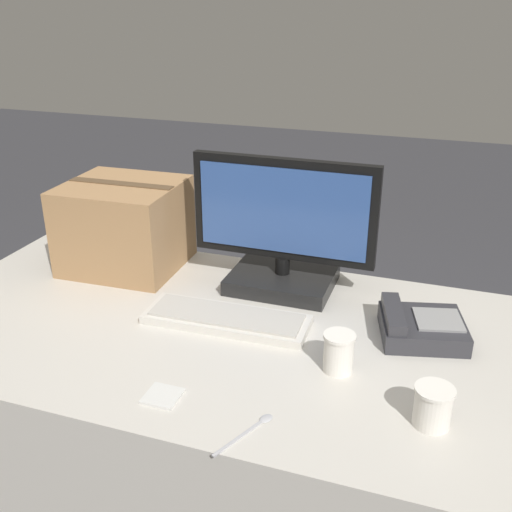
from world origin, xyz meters
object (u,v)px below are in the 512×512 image
keyboard (227,319)px  paper_cup_left (339,352)px  cardboard_box (125,225)px  sticky_note_pad (163,396)px  paper_cup_right (433,406)px  spoon (252,429)px  monitor (283,238)px  desk_phone (420,326)px

keyboard → paper_cup_left: 0.35m
cardboard_box → sticky_note_pad: size_ratio=4.70×
keyboard → cardboard_box: (-0.45, 0.25, 0.13)m
cardboard_box → sticky_note_pad: cardboard_box is taller
paper_cup_right → spoon: 0.38m
monitor → desk_phone: bearing=-21.1°
monitor → desk_phone: (0.42, -0.16, -0.13)m
spoon → sticky_note_pad: size_ratio=2.09×
paper_cup_right → cardboard_box: cardboard_box is taller
monitor → cardboard_box: (-0.53, -0.01, -0.02)m
paper_cup_left → spoon: paper_cup_left is taller
paper_cup_left → spoon: 0.30m
desk_phone → cardboard_box: 0.97m
sticky_note_pad → keyboard: bearing=87.6°
spoon → sticky_note_pad: sticky_note_pad is taller
cardboard_box → monitor: bearing=1.4°
spoon → cardboard_box: 0.92m
paper_cup_left → cardboard_box: bearing=154.6°
spoon → cardboard_box: cardboard_box is taller
monitor → desk_phone: 0.47m
paper_cup_left → paper_cup_right: 0.26m
paper_cup_right → monitor: bearing=133.0°
paper_cup_left → spoon: (-0.12, -0.27, -0.05)m
desk_phone → sticky_note_pad: (-0.52, -0.45, -0.03)m
paper_cup_right → spoon: (-0.35, -0.14, -0.04)m
paper_cup_right → paper_cup_left: bearing=150.1°
monitor → cardboard_box: bearing=-178.6°
sticky_note_pad → desk_phone: bearing=41.0°
keyboard → spoon: 0.44m
spoon → paper_cup_left: bearing=-0.8°
keyboard → desk_phone: (0.50, 0.10, 0.02)m
monitor → spoon: 0.68m
sticky_note_pad → spoon: bearing=-9.3°
desk_phone → spoon: 0.57m
desk_phone → paper_cup_right: (0.05, -0.35, 0.02)m
paper_cup_right → sticky_note_pad: size_ratio=1.15×
keyboard → paper_cup_right: size_ratio=5.10×
spoon → keyboard: bearing=52.3°
keyboard → paper_cup_left: (0.33, -0.12, 0.04)m
monitor → spoon: monitor is taller
paper_cup_left → sticky_note_pad: (-0.35, -0.23, -0.05)m
paper_cup_right → sticky_note_pad: paper_cup_right is taller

